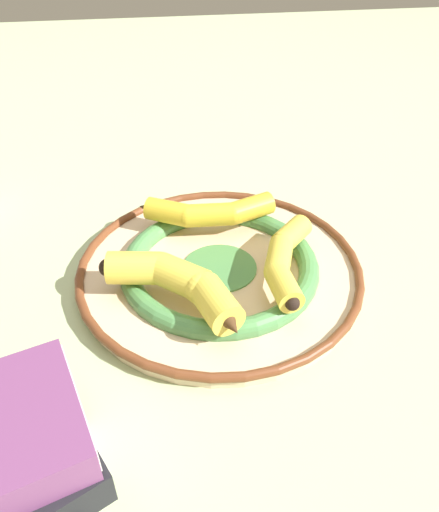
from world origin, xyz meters
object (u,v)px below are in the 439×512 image
at_px(banana_a, 179,283).
at_px(banana_c, 285,257).
at_px(decorative_bowl, 220,268).
at_px(banana_b, 208,212).

bearing_deg(banana_a, banana_c, -125.12).
bearing_deg(banana_c, decorative_bowl, -91.70).
relative_size(decorative_bowl, banana_b, 1.85).
bearing_deg(banana_b, banana_c, -51.06).
height_order(banana_b, banana_c, banana_b).
height_order(decorative_bowl, banana_b, banana_b).
xyz_separation_m(banana_b, banana_c, (0.11, 0.08, -0.00)).
xyz_separation_m(decorative_bowl, banana_a, (0.06, -0.05, 0.04)).
distance_m(banana_a, banana_c, 0.13).
bearing_deg(decorative_bowl, banana_a, -40.89).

